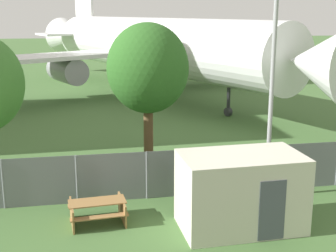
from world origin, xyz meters
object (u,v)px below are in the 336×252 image
object	(u,v)px
airplane	(150,45)
portable_cabin	(241,191)
picnic_bench_near_cabin	(97,209)
tree_near_hangar	(148,69)

from	to	relation	value
airplane	portable_cabin	bearing A→B (deg)	-25.14
airplane	picnic_bench_near_cabin	distance (m)	24.57
airplane	tree_near_hangar	world-z (taller)	airplane
airplane	picnic_bench_near_cabin	size ratio (longest dim) A/B	18.78
portable_cabin	picnic_bench_near_cabin	world-z (taller)	portable_cabin
portable_cabin	picnic_bench_near_cabin	distance (m)	4.71
picnic_bench_near_cabin	tree_near_hangar	size ratio (longest dim) A/B	0.31
picnic_bench_near_cabin	tree_near_hangar	xyz separation A→B (m)	(2.43, 5.24, 3.94)
portable_cabin	tree_near_hangar	distance (m)	7.43
airplane	picnic_bench_near_cabin	xyz separation A→B (m)	(-5.17, -23.75, -3.61)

